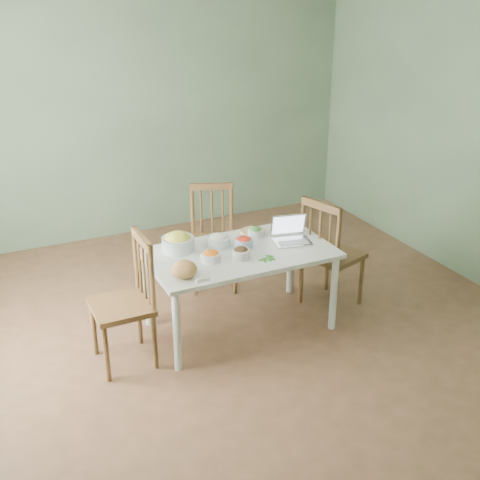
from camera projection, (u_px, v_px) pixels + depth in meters
name	position (u px, v px, depth m)	size (l,w,h in m)	color
floor	(235.00, 331.00, 5.18)	(5.00, 5.00, 0.00)	#503723
wall_back	(139.00, 116.00, 6.71)	(5.00, 0.00, 2.70)	gray
wall_right	(480.00, 143.00, 5.63)	(0.00, 5.00, 2.70)	gray
dining_table	(240.00, 290.00, 5.12)	(1.51, 0.85, 0.71)	white
chair_far	(213.00, 239.00, 5.74)	(0.43, 0.41, 0.98)	#332112
chair_left	(121.00, 303.00, 4.58)	(0.45, 0.43, 1.03)	#332112
chair_right	(333.00, 252.00, 5.42)	(0.46, 0.44, 1.03)	#332112
bread_boule	(184.00, 269.00, 4.53)	(0.20, 0.20, 0.13)	tan
butter_stick	(203.00, 280.00, 4.48)	(0.10, 0.03, 0.03)	white
bowl_squash	(178.00, 242.00, 4.96)	(0.27, 0.27, 0.15)	gold
bowl_carrot	(211.00, 256.00, 4.79)	(0.16, 0.16, 0.09)	#EC5305
bowl_onion	(219.00, 240.00, 5.05)	(0.19, 0.19, 0.11)	silver
bowl_mushroom	(241.00, 253.00, 4.83)	(0.14, 0.14, 0.10)	#3B2713
bowl_redpep	(244.00, 242.00, 5.04)	(0.15, 0.15, 0.09)	#E64522
bowl_broccoli	(256.00, 232.00, 5.25)	(0.13, 0.13, 0.08)	#2E5922
flatbread	(253.00, 232.00, 5.33)	(0.22, 0.22, 0.02)	tan
basil_bunch	(266.00, 258.00, 4.83)	(0.17, 0.17, 0.02)	#307F21
laptop	(293.00, 231.00, 5.09)	(0.30, 0.26, 0.21)	silver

